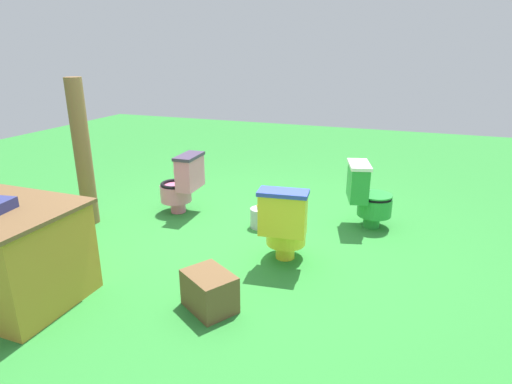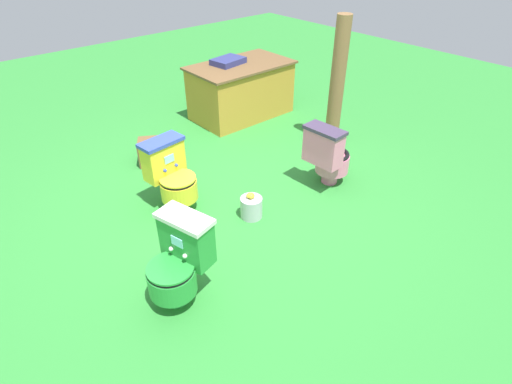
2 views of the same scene
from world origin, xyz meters
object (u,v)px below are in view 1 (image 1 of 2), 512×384
object	(u,v)px
toilet_green	(367,195)
small_crate	(209,291)
toilet_yellow	(285,224)
lemon_bucket	(260,217)
toilet_pink	(182,183)
wooden_post	(83,154)

from	to	relation	value
toilet_green	small_crate	size ratio (longest dim) A/B	1.87
toilet_yellow	lemon_bucket	bearing A→B (deg)	118.71
toilet_pink	toilet_green	xyz separation A→B (m)	(-2.11, -0.33, -0.00)
toilet_yellow	toilet_pink	distance (m)	1.68
wooden_post	toilet_green	bearing A→B (deg)	-161.89
wooden_post	lemon_bucket	world-z (taller)	wooden_post
wooden_post	lemon_bucket	bearing A→B (deg)	-163.89
toilet_green	lemon_bucket	xyz separation A→B (m)	(1.09, 0.43, -0.25)
toilet_yellow	toilet_pink	xyz separation A→B (m)	(1.49, -0.76, 0.00)
toilet_green	small_crate	distance (m)	2.23
wooden_post	small_crate	size ratio (longest dim) A/B	4.13
toilet_yellow	toilet_green	size ratio (longest dim) A/B	1.00
toilet_yellow	small_crate	bearing A→B (deg)	-115.13
toilet_green	lemon_bucket	size ratio (longest dim) A/B	2.63
toilet_yellow	small_crate	size ratio (longest dim) A/B	1.87
toilet_yellow	toilet_green	xyz separation A→B (m)	(-0.61, -1.09, 0.00)
wooden_post	toilet_yellow	bearing A→B (deg)	176.87
toilet_green	wooden_post	distance (m)	3.13
toilet_green	wooden_post	size ratio (longest dim) A/B	0.45
toilet_pink	small_crate	distance (m)	2.07
toilet_yellow	toilet_green	bearing A→B (deg)	53.97
toilet_green	toilet_yellow	bearing A→B (deg)	-43.96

